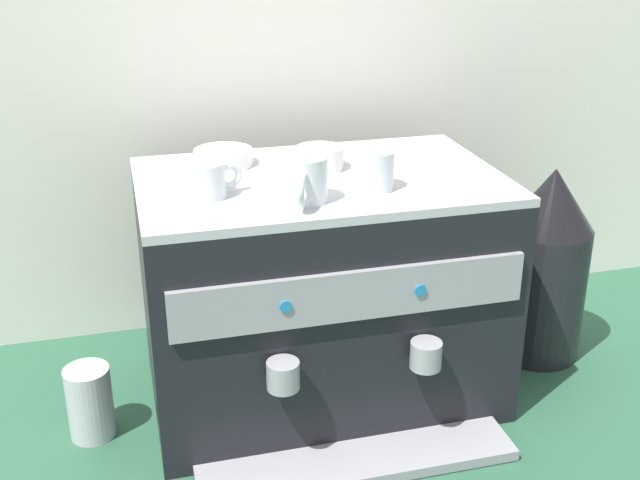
{
  "coord_description": "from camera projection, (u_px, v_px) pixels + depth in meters",
  "views": [
    {
      "loc": [
        -0.36,
        -1.36,
        0.93
      ],
      "look_at": [
        0.0,
        0.0,
        0.33
      ],
      "focal_mm": 44.66,
      "sensor_mm": 36.0,
      "label": 1
    }
  ],
  "objects": [
    {
      "name": "ceramic_bowl_0",
      "position": [
        223.0,
        158.0,
        1.53
      ],
      "size": [
        0.11,
        0.11,
        0.03
      ],
      "color": "white",
      "rests_on": "espresso_machine"
    },
    {
      "name": "ceramic_cup_2",
      "position": [
        208.0,
        180.0,
        1.36
      ],
      "size": [
        0.1,
        0.07,
        0.06
      ],
      "color": "silver",
      "rests_on": "espresso_machine"
    },
    {
      "name": "ceramic_bowl_1",
      "position": [
        320.0,
        159.0,
        1.51
      ],
      "size": [
        0.09,
        0.09,
        0.04
      ],
      "color": "white",
      "rests_on": "espresso_machine"
    },
    {
      "name": "ground_plane",
      "position": [
        320.0,
        387.0,
        1.65
      ],
      "size": [
        4.0,
        4.0,
        0.0
      ],
      "primitive_type": "plane",
      "color": "#28563D"
    },
    {
      "name": "espresso_machine",
      "position": [
        321.0,
        290.0,
        1.56
      ],
      "size": [
        0.67,
        0.53,
        0.46
      ],
      "color": "black",
      "rests_on": "ground_plane"
    },
    {
      "name": "ceramic_cup_0",
      "position": [
        375.0,
        169.0,
        1.4
      ],
      "size": [
        0.07,
        0.1,
        0.07
      ],
      "color": "silver",
      "rests_on": "espresso_machine"
    },
    {
      "name": "milk_pitcher",
      "position": [
        90.0,
        402.0,
        1.48
      ],
      "size": [
        0.08,
        0.08,
        0.14
      ],
      "primitive_type": "cylinder",
      "color": "#B7B7BC",
      "rests_on": "ground_plane"
    },
    {
      "name": "tiled_backsplash_wall",
      "position": [
        279.0,
        105.0,
        1.78
      ],
      "size": [
        2.8,
        0.03,
        1.02
      ],
      "primitive_type": "cube",
      "color": "silver",
      "rests_on": "ground_plane"
    },
    {
      "name": "coffee_grinder",
      "position": [
        545.0,
        264.0,
        1.7
      ],
      "size": [
        0.18,
        0.18,
        0.43
      ],
      "color": "black",
      "rests_on": "ground_plane"
    },
    {
      "name": "ceramic_cup_1",
      "position": [
        306.0,
        180.0,
        1.33
      ],
      "size": [
        0.07,
        0.11,
        0.08
      ],
      "color": "silver",
      "rests_on": "espresso_machine"
    }
  ]
}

